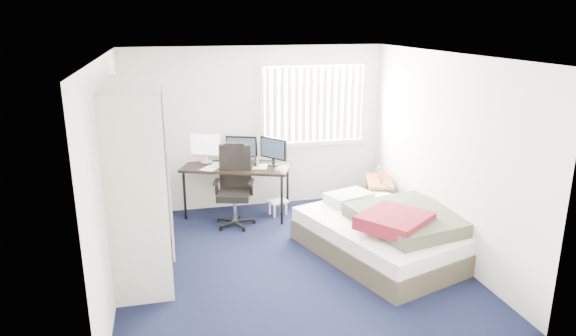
% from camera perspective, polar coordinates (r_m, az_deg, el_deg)
% --- Properties ---
extents(ground, '(4.20, 4.20, 0.00)m').
position_cam_1_polar(ground, '(6.46, 0.09, -10.28)').
color(ground, black).
rests_on(ground, ground).
extents(room_shell, '(4.20, 4.20, 4.20)m').
position_cam_1_polar(room_shell, '(5.94, 0.10, 2.86)').
color(room_shell, silver).
rests_on(room_shell, ground).
extents(window_assembly, '(1.72, 0.09, 1.32)m').
position_cam_1_polar(window_assembly, '(8.09, 2.90, 7.10)').
color(window_assembly, white).
rests_on(window_assembly, ground).
extents(closet, '(0.64, 1.84, 2.22)m').
position_cam_1_polar(closet, '(6.08, -16.00, 1.01)').
color(closet, beige).
rests_on(closet, ground).
extents(desk, '(1.73, 1.26, 1.24)m').
position_cam_1_polar(desk, '(7.72, -5.66, 0.52)').
color(desk, black).
rests_on(desk, ground).
extents(office_chair, '(0.68, 0.68, 1.18)m').
position_cam_1_polar(office_chair, '(7.46, -5.91, -2.86)').
color(office_chair, black).
rests_on(office_chair, ground).
extents(footstool, '(0.33, 0.30, 0.23)m').
position_cam_1_polar(footstool, '(7.83, -1.13, -3.99)').
color(footstool, white).
rests_on(footstool, ground).
extents(nightstand, '(0.58, 0.82, 0.69)m').
position_cam_1_polar(nightstand, '(7.99, 10.07, -1.73)').
color(nightstand, brown).
rests_on(nightstand, ground).
extents(bed, '(2.13, 2.46, 0.68)m').
position_cam_1_polar(bed, '(6.65, 11.10, -7.06)').
color(bed, '#433C30').
rests_on(bed, ground).
extents(pine_box, '(0.47, 0.39, 0.31)m').
position_cam_1_polar(pine_box, '(6.46, -14.99, -9.37)').
color(pine_box, '#A58752').
rests_on(pine_box, ground).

